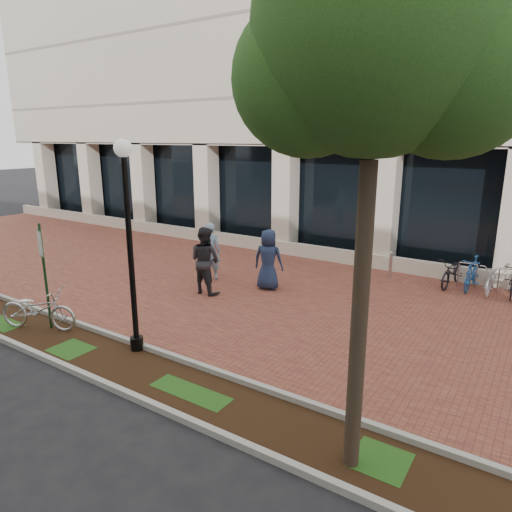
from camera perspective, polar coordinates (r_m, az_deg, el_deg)
The scene contains 15 objects.
ground at distance 13.58m, azimuth 0.58°, elevation -4.68°, with size 120.00×120.00×0.00m, color black.
brick_plaza at distance 13.58m, azimuth 0.58°, elevation -4.66°, with size 40.00×9.00×0.01m, color brown.
planting_strip at distance 9.94m, azimuth -16.49°, elevation -12.85°, with size 40.00×1.50×0.01m, color black.
curb_plaza_side at distance 10.35m, azimuth -13.31°, elevation -11.14°, with size 40.00×0.12×0.12m, color #A1A198.
curb_street_side at distance 9.52m, azimuth -20.04°, elevation -14.09°, with size 40.00×0.12×0.12m, color #A1A198.
near_office_building at distance 23.03m, azimuth 16.86°, elevation 28.04°, with size 40.00×12.12×16.00m.
parking_sign at distance 11.73m, azimuth -25.07°, elevation -0.88°, with size 0.34×0.07×2.59m.
lamppost at distance 9.67m, azimuth -15.56°, elevation 2.32°, with size 0.36×0.36×4.47m.
street_tree at distance 5.77m, azimuth 15.34°, elevation 23.92°, with size 3.44×2.86×7.10m.
locked_bicycle at distance 12.13m, azimuth -25.56°, elevation -6.03°, with size 0.68×1.94×1.02m, color silver.
pedestrian_left at distance 14.79m, azimuth -5.70°, elevation 0.63°, with size 0.68×0.45×1.86m, color #7D9CBA.
pedestrian_mid at distance 13.43m, azimuth -6.39°, elevation -0.54°, with size 0.97×0.76×2.00m, color #25252A.
pedestrian_right at distance 13.73m, azimuth 1.55°, elevation -0.43°, with size 0.90×0.59×1.85m, color #1C2947.
bollard at distance 15.58m, azimuth 16.48°, elevation -1.00°, with size 0.12×0.12×0.89m.
bike_rack_cluster at distance 15.18m, azimuth 28.38°, elevation -2.50°, with size 3.51×1.81×1.02m.
Camera 1 is at (6.94, -10.78, 4.49)m, focal length 32.00 mm.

